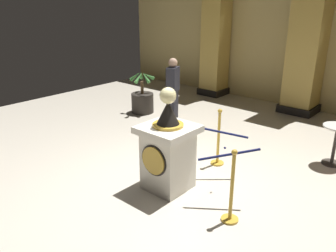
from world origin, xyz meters
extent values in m
plane|color=beige|center=(0.00, 0.00, 0.00)|extent=(12.98, 12.98, 0.00)
cube|color=tan|center=(0.00, 5.52, 1.78)|extent=(12.98, 0.16, 3.56)
cube|color=silver|center=(-0.02, -0.29, 0.47)|extent=(0.63, 0.63, 0.95)
cube|color=silver|center=(-0.02, -0.29, 1.00)|extent=(0.79, 0.79, 0.10)
cylinder|color=gold|center=(-0.02, -0.62, 0.59)|extent=(0.44, 0.03, 0.44)
cylinder|color=black|center=(-0.02, -0.61, 0.59)|extent=(0.49, 0.01, 0.49)
cylinder|color=gold|center=(-0.02, -0.29, 1.07)|extent=(0.48, 0.48, 0.04)
cone|color=black|center=(-0.02, -0.29, 1.26)|extent=(0.35, 0.35, 0.35)
cylinder|color=gold|center=(-0.02, -0.29, 1.43)|extent=(0.03, 0.03, 0.06)
sphere|color=beige|center=(-0.02, -0.29, 1.53)|extent=(0.25, 0.25, 0.25)
cylinder|color=gold|center=(1.20, -0.40, 0.01)|extent=(0.24, 0.24, 0.03)
cylinder|color=gold|center=(1.20, -0.40, 0.49)|extent=(0.05, 0.05, 0.98)
sphere|color=gold|center=(1.20, -0.40, 1.02)|extent=(0.08, 0.08, 0.08)
cylinder|color=gold|center=(0.11, 0.94, 0.01)|extent=(0.24, 0.24, 0.03)
cylinder|color=gold|center=(0.11, 0.94, 0.49)|extent=(0.05, 0.05, 0.98)
sphere|color=gold|center=(0.11, 0.94, 1.02)|extent=(0.08, 0.08, 0.08)
cylinder|color=#141947|center=(0.93, -0.07, 0.79)|extent=(0.70, 0.58, 0.22)
cylinder|color=#141947|center=(0.38, 0.61, 0.79)|extent=(0.70, 0.58, 0.22)
sphere|color=#141947|center=(0.65, 0.27, 0.70)|extent=(0.04, 0.04, 0.04)
cube|color=black|center=(-2.78, 5.04, 0.10)|extent=(0.75, 0.75, 0.20)
cube|color=gold|center=(-2.78, 5.04, 1.71)|extent=(0.65, 0.65, 3.41)
cube|color=black|center=(0.00, 5.04, 0.10)|extent=(0.90, 0.90, 0.20)
cube|color=gold|center=(0.00, 5.04, 1.71)|extent=(0.78, 0.78, 3.41)
cylinder|color=#2D2823|center=(-3.13, 2.22, 0.26)|extent=(0.59, 0.59, 0.52)
cylinder|color=brown|center=(-3.13, 2.22, 0.68)|extent=(0.08, 0.08, 0.33)
cone|color=#387533|center=(-2.96, 2.19, 0.97)|extent=(0.35, 0.16, 0.28)
cone|color=#387533|center=(-3.05, 2.37, 0.97)|extent=(0.22, 0.34, 0.29)
cone|color=#387533|center=(-3.26, 2.32, 0.97)|extent=(0.31, 0.28, 0.31)
cone|color=#387533|center=(-3.28, 2.14, 0.97)|extent=(0.33, 0.23, 0.32)
cone|color=#387533|center=(-3.07, 2.05, 0.97)|extent=(0.18, 0.34, 0.30)
cube|color=#26262D|center=(-2.01, 2.15, 0.39)|extent=(0.26, 0.32, 0.78)
cube|color=#26262D|center=(-2.01, 2.15, 1.07)|extent=(0.33, 0.41, 0.58)
sphere|color=tan|center=(-2.01, 2.15, 1.47)|extent=(0.21, 0.21, 0.21)
cylinder|color=#332D28|center=(1.70, 2.32, 0.01)|extent=(0.35, 0.35, 0.03)
cylinder|color=#332D28|center=(1.70, 2.32, 0.37)|extent=(0.06, 0.06, 0.73)
camera|label=1|loc=(3.19, -3.95, 2.85)|focal=36.77mm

